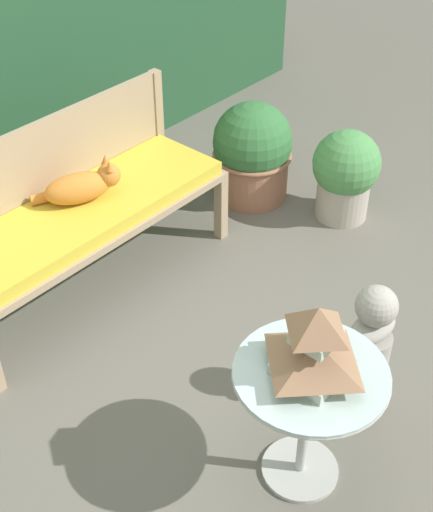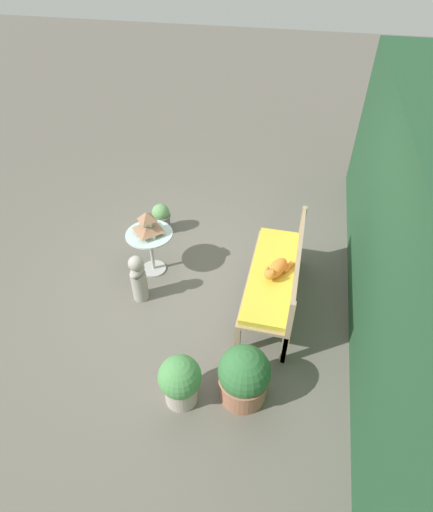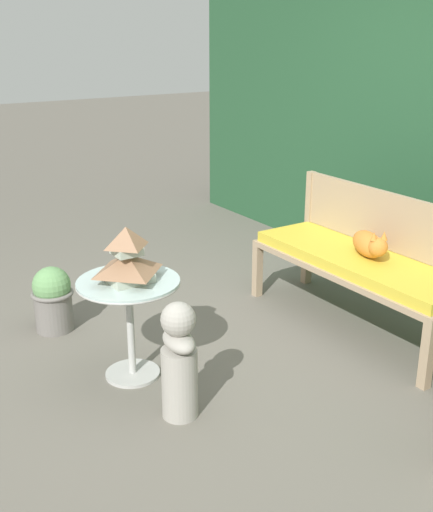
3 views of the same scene
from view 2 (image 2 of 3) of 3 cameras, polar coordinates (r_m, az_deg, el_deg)
name	(u,v)px [view 2 (image 2 of 3)]	position (r m, az deg, el deg)	size (l,w,h in m)	color
ground	(199,281)	(5.23, -2.55, -3.52)	(30.00, 30.00, 0.00)	#666056
foliage_hedge_back	(416,236)	(4.54, 26.56, 2.54)	(6.40, 0.84, 2.31)	#234C2D
garden_bench	(272,276)	(4.69, 7.99, -2.84)	(1.68, 0.55, 0.52)	tan
bench_backrest	(297,265)	(4.54, 11.45, -1.34)	(1.68, 0.06, 0.92)	tan
cat	(276,269)	(4.55, 8.56, -1.84)	(0.42, 0.33, 0.22)	orange
patio_table	(150,242)	(5.14, -9.45, 2.03)	(0.60, 0.60, 0.61)	#B7B7B2
pagoda_birdhouse	(148,225)	(4.98, -9.78, 4.43)	(0.32, 0.32, 0.32)	#B2BCA8
garden_bust	(138,278)	(4.88, -11.10, -3.12)	(0.27, 0.19, 0.66)	#A39E93
potted_plant_bench_right	(161,218)	(5.97, -7.91, 5.45)	(0.29, 0.29, 0.46)	slate
potted_plant_bench_left	(244,376)	(3.97, 3.93, -16.73)	(0.51, 0.51, 0.64)	#9E664C
potted_plant_hedge_corner	(180,381)	(3.96, -5.21, -17.33)	(0.41, 0.41, 0.58)	#ADA393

